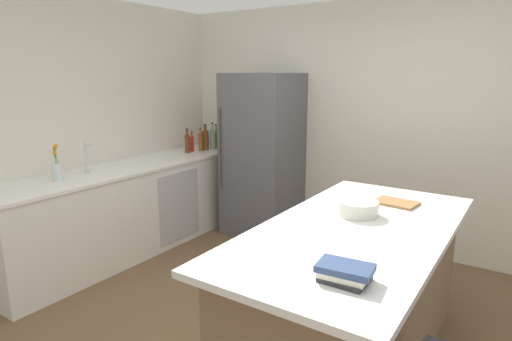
{
  "coord_description": "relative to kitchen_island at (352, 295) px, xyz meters",
  "views": [
    {
      "loc": [
        1.42,
        -2.21,
        1.85
      ],
      "look_at": [
        -0.66,
        0.89,
        1.0
      ],
      "focal_mm": 29.92,
      "sensor_mm": 36.0,
      "label": 1
    }
  ],
  "objects": [
    {
      "name": "gin_bottle",
      "position": [
        -2.55,
        1.73,
        0.58
      ],
      "size": [
        0.07,
        0.07,
        0.33
      ],
      "color": "#8CB79E",
      "rests_on": "counter_run_left"
    },
    {
      "name": "kitchen_island",
      "position": [
        0.0,
        0.0,
        0.0
      ],
      "size": [
        1.03,
        2.12,
        0.93
      ],
      "color": "#7A6047",
      "rests_on": "ground_plane"
    },
    {
      "name": "vinegar_bottle",
      "position": [
        -2.58,
        1.54,
        0.57
      ],
      "size": [
        0.05,
        0.05,
        0.29
      ],
      "color": "#994C23",
      "rests_on": "counter_run_left"
    },
    {
      "name": "cutting_board",
      "position": [
        0.06,
        0.62,
        0.47
      ],
      "size": [
        0.31,
        0.23,
        0.02
      ],
      "color": "#9E7042",
      "rests_on": "kitchen_island"
    },
    {
      "name": "syrup_bottle",
      "position": [
        -2.63,
        1.35,
        0.57
      ],
      "size": [
        0.06,
        0.06,
        0.29
      ],
      "color": "#5B3319",
      "rests_on": "counter_run_left"
    },
    {
      "name": "hot_sauce_bottle",
      "position": [
        -2.65,
        1.45,
        0.55
      ],
      "size": [
        0.05,
        0.05,
        0.25
      ],
      "color": "red",
      "rests_on": "counter_run_left"
    },
    {
      "name": "whiskey_bottle",
      "position": [
        -2.58,
        1.62,
        0.58
      ],
      "size": [
        0.09,
        0.09,
        0.32
      ],
      "color": "brown",
      "rests_on": "counter_run_left"
    },
    {
      "name": "counter_run_left",
      "position": [
        -2.63,
        0.46,
        -0.01
      ],
      "size": [
        0.69,
        2.96,
        0.92
      ],
      "color": "silver",
      "rests_on": "ground_plane"
    },
    {
      "name": "cookbook_stack",
      "position": [
        0.21,
        -0.7,
        0.5
      ],
      "size": [
        0.26,
        0.18,
        0.08
      ],
      "color": "#2D2D33",
      "rests_on": "kitchen_island"
    },
    {
      "name": "wall_left",
      "position": [
        -3.01,
        -0.18,
        0.83
      ],
      "size": [
        0.1,
        6.0,
        2.6
      ],
      "primitive_type": "cube",
      "color": "silver",
      "rests_on": "ground_plane"
    },
    {
      "name": "flower_vase",
      "position": [
        -2.65,
        -0.32,
        0.55
      ],
      "size": [
        0.09,
        0.09,
        0.33
      ],
      "color": "silver",
      "rests_on": "counter_run_left"
    },
    {
      "name": "refrigerator",
      "position": [
        -1.76,
        1.67,
        0.46
      ],
      "size": [
        0.77,
        0.73,
        1.86
      ],
      "color": "#56565B",
      "rests_on": "ground_plane"
    },
    {
      "name": "mixing_bowl",
      "position": [
        -0.08,
        0.22,
        0.51
      ],
      "size": [
        0.27,
        0.27,
        0.1
      ],
      "color": "silver",
      "rests_on": "kitchen_island"
    },
    {
      "name": "wall_rear",
      "position": [
        -0.56,
        2.07,
        0.83
      ],
      "size": [
        6.0,
        0.1,
        2.6
      ],
      "primitive_type": "cube",
      "color": "silver",
      "rests_on": "ground_plane"
    },
    {
      "name": "sink_faucet",
      "position": [
        -2.67,
        0.0,
        0.61
      ],
      "size": [
        0.15,
        0.05,
        0.3
      ],
      "color": "silver",
      "rests_on": "counter_run_left"
    },
    {
      "name": "olive_oil_bottle",
      "position": [
        -2.57,
        1.82,
        0.57
      ],
      "size": [
        0.06,
        0.06,
        0.3
      ],
      "color": "olive",
      "rests_on": "counter_run_left"
    }
  ]
}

